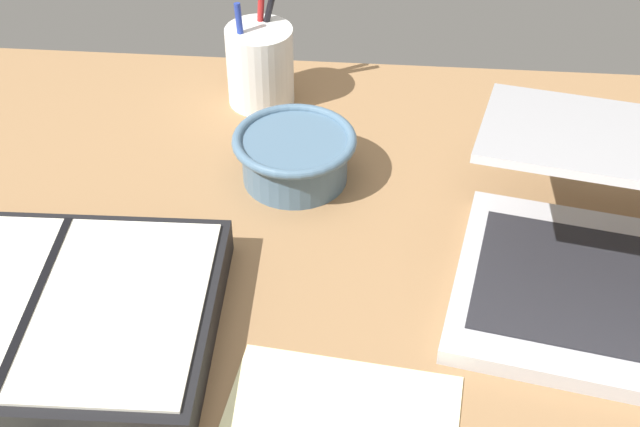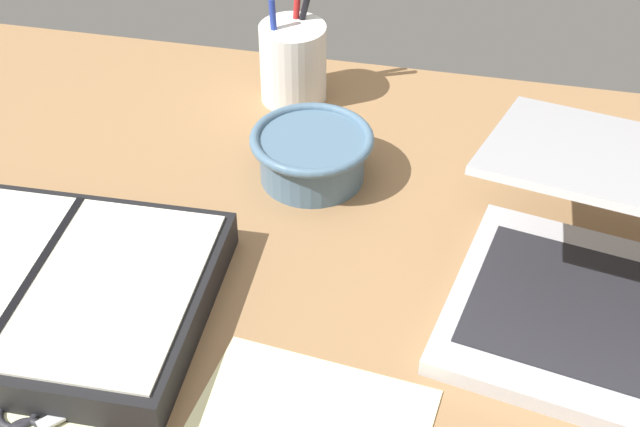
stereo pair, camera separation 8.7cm
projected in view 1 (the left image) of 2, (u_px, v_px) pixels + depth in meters
The scene contains 5 objects.
desk_top at pixel (288, 334), 85.57cm from camera, with size 140.00×100.00×2.00cm, color #936D47.
laptop at pixel (631, 245), 85.89cm from camera, with size 37.35×38.05×17.06cm.
bowl at pixel (295, 155), 100.84cm from camera, with size 14.09×14.09×5.89cm.
pen_cup at pixel (260, 65), 112.37cm from camera, with size 8.47×8.47×17.00cm.
planner at pixel (38, 317), 83.09cm from camera, with size 33.77×26.51×4.32cm.
Camera 1 is at (7.90, -57.99, 64.57)cm, focal length 50.00 mm.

